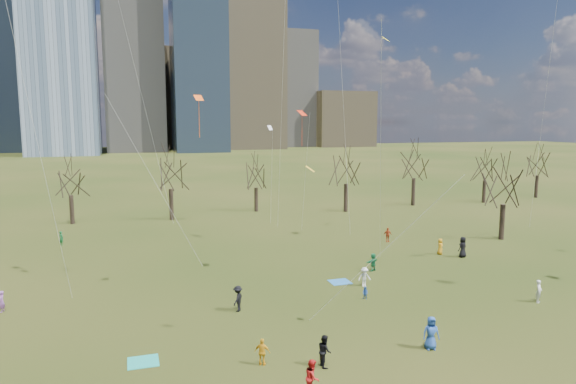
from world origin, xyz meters
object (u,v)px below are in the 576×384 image
object	(u,v)px
blanket_navy	(340,282)
person_2	(312,377)
blanket_teal	(143,362)
person_0	(431,333)
person_4	(262,352)
person_1	(539,291)

from	to	relation	value
blanket_navy	person_2	size ratio (longest dim) A/B	0.93
blanket_teal	blanket_navy	distance (m)	17.99
blanket_teal	blanket_navy	bearing A→B (deg)	31.85
person_2	person_0	bearing A→B (deg)	-48.38
blanket_navy	person_4	world-z (taller)	person_4
person_0	person_1	xyz separation A→B (m)	(11.41, 4.24, -0.13)
blanket_teal	person_4	xyz separation A→B (m)	(5.92, -2.22, 0.71)
person_0	person_4	world-z (taller)	person_0
person_2	person_1	bearing A→B (deg)	-46.96
blanket_navy	person_2	world-z (taller)	person_2
blanket_teal	person_2	bearing A→B (deg)	-37.82
person_0	person_2	world-z (taller)	person_0
blanket_teal	person_1	distance (m)	26.79
person_2	blanket_navy	bearing A→B (deg)	-3.77
person_1	person_2	distance (m)	20.53
person_4	person_0	bearing A→B (deg)	-154.26
person_1	blanket_teal	bearing A→B (deg)	144.68
blanket_teal	person_2	xyz separation A→B (m)	(7.39, -5.74, 0.84)
person_2	person_4	bearing A→B (deg)	46.36
person_0	person_4	bearing A→B (deg)	-170.36
blanket_teal	person_0	distance (m)	15.70
person_1	person_2	size ratio (longest dim) A/B	0.94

